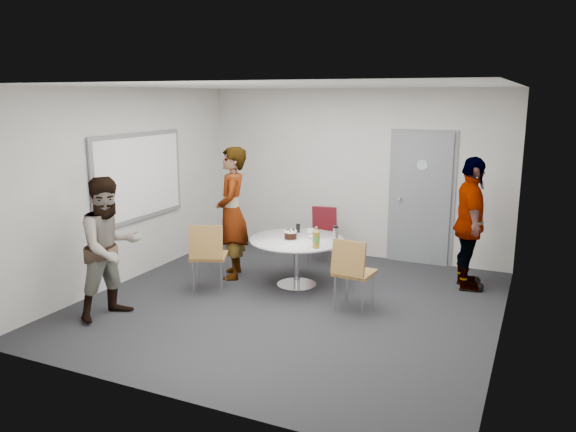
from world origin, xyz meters
The scene contains 15 objects.
floor centered at (0.00, 0.00, 0.00)m, with size 5.00×5.00×0.00m, color black.
ceiling centered at (0.00, 0.00, 2.70)m, with size 5.00×5.00×0.00m, color silver.
wall_back centered at (0.00, 2.50, 1.35)m, with size 5.00×5.00×0.00m, color silver.
wall_left centered at (-2.50, 0.00, 1.35)m, with size 5.00×5.00×0.00m, color silver.
wall_right centered at (2.50, 0.00, 1.35)m, with size 5.00×5.00×0.00m, color silver.
wall_front centered at (0.00, -2.50, 1.35)m, with size 5.00×5.00×0.00m, color silver.
door centered at (1.10, 2.48, 1.03)m, with size 1.02×0.17×2.12m.
whiteboard centered at (-2.46, 0.20, 1.45)m, with size 0.04×1.90×1.25m.
table centered at (-0.18, 0.66, 0.58)m, with size 1.29×1.29×0.95m.
chair_near_left centered at (-1.14, -0.11, 0.59)m, with size 0.60×0.63×0.96m.
chair_near_right centered at (0.79, 0.07, 0.56)m, with size 0.47×0.51×0.92m.
chair_far centered at (-0.30, 1.91, 0.53)m, with size 0.47×0.50×0.87m.
person_main centered at (-1.21, 0.65, 0.94)m, with size 0.69×0.45×1.89m, color #A5C6EA.
person_left centered at (-1.76, -1.24, 0.84)m, with size 0.82×0.64×1.68m, color white.
person_right centered at (1.95, 1.55, 0.90)m, with size 1.06×0.44×1.81m, color black.
Camera 1 is at (2.78, -6.13, 2.60)m, focal length 35.00 mm.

